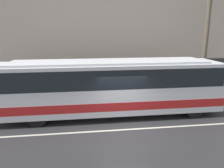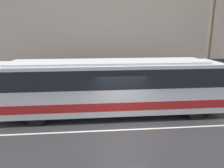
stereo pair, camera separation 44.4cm
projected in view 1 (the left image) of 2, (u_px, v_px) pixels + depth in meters
The scene contains 7 objects.
ground_plane at pixel (124, 130), 10.64m from camera, with size 60.00×60.00×0.00m, color #2D2D30.
sidewalk at pixel (110, 97), 15.69m from camera, with size 60.00×2.54×0.13m.
building_facade at pixel (108, 28), 15.89m from camera, with size 60.00×0.35×10.16m.
lane_stripe at pixel (124, 130), 10.64m from camera, with size 54.00×0.14×0.01m.
transit_bus at pixel (110, 85), 12.17m from camera, with size 12.40×2.62×3.11m.
utility_pole_near at pixel (207, 34), 14.87m from camera, with size 0.29×0.29×8.61m.
pedestrian_waiting at pixel (49, 87), 15.07m from camera, with size 0.36×0.36×1.65m.
Camera 1 is at (-1.92, -9.62, 4.73)m, focal length 35.00 mm.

